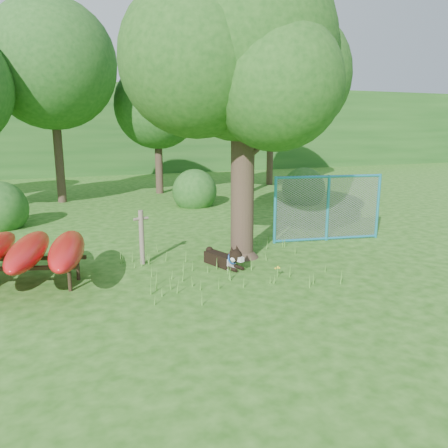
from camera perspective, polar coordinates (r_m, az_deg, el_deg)
name	(u,v)px	position (r m, az deg, el deg)	size (l,w,h in m)	color
ground	(236,284)	(9.02, 1.64, -7.86)	(80.00, 80.00, 0.00)	#1E5110
oak_tree	(242,58)	(10.54, 2.31, 20.84)	(5.71, 5.03, 7.00)	#34261C
wooden_post	(142,236)	(10.30, -10.70, -1.53)	(0.35, 0.14, 1.28)	#64574B
kayak_rack	(9,251)	(9.64, -26.29, -3.19)	(3.29, 3.55, 0.98)	black
husky_dog	(225,258)	(10.03, 0.16, -4.52)	(0.64, 1.26, 0.58)	black
fence_section	(328,208)	(12.55, 13.40, 2.03)	(3.14, 0.61, 3.09)	teal
wildflower_clump	(278,269)	(9.41, 7.01, -5.81)	(0.11, 0.10, 0.25)	#4C8C2E
bg_tree_b	(51,64)	(19.92, -21.61, 18.81)	(5.20, 5.20, 8.22)	#34261C
bg_tree_c	(157,106)	(21.35, -8.73, 14.98)	(4.00, 4.00, 6.12)	#34261C
bg_tree_d	(243,83)	(20.63, 2.51, 17.92)	(4.80, 4.80, 7.50)	#34261C
bg_tree_e	(271,87)	(24.63, 6.22, 17.32)	(4.60, 4.60, 7.55)	#34261C
shrub_left	(1,228)	(15.67, -27.15, -0.44)	(1.80, 1.80, 1.80)	#1C4D19
shrub_right	(303,203)	(18.85, 10.27, 2.73)	(1.80, 1.80, 1.80)	#1C4D19
shrub_mid	(195,206)	(17.88, -3.83, 2.38)	(1.80, 1.80, 1.80)	#1C4D19
wooded_hillside	(94,129)	(35.92, -16.59, 11.79)	(80.00, 12.00, 6.00)	#1C4D19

